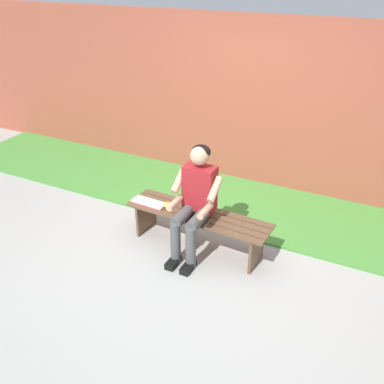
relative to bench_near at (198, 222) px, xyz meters
name	(u,v)px	position (x,y,z in m)	size (l,w,h in m)	color
ground_plane	(65,269)	(1.10, 1.00, -0.35)	(10.00, 7.00, 0.04)	#9E9E99
grass_strip	(237,197)	(0.00, -1.25, -0.31)	(9.00, 1.77, 0.03)	#478C38
brick_wall	(225,99)	(0.50, -1.91, 0.82)	(9.50, 0.24, 2.30)	#9E4C38
bench_near	(198,222)	(0.00, 0.00, 0.00)	(1.67, 0.50, 0.43)	brown
person_seated	(195,199)	(-0.01, 0.10, 0.35)	(0.50, 0.69, 1.23)	maroon
apple	(168,205)	(0.36, 0.05, 0.14)	(0.08, 0.08, 0.08)	gold
book_open	(149,203)	(0.61, 0.05, 0.11)	(0.42, 0.18, 0.02)	white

